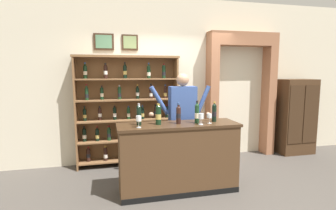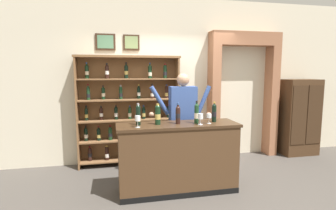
{
  "view_description": "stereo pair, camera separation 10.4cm",
  "coord_description": "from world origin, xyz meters",
  "px_view_note": "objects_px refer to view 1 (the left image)",
  "views": [
    {
      "loc": [
        -1.19,
        -3.61,
        1.77
      ],
      "look_at": [
        -0.24,
        0.34,
        1.25
      ],
      "focal_mm": 28.24,
      "sensor_mm": 36.0,
      "label": 1
    },
    {
      "loc": [
        -1.09,
        -3.64,
        1.77
      ],
      "look_at": [
        -0.24,
        0.34,
        1.25
      ],
      "focal_mm": 28.24,
      "sensor_mm": 36.0,
      "label": 2
    }
  ],
  "objects_px": {
    "wine_glass_spare": "(139,119)",
    "tasting_counter": "(178,158)",
    "tasting_bottle_bianco": "(158,114)",
    "wine_glass_left": "(209,116)",
    "shopkeeper": "(182,113)",
    "tasting_bottle_brunello": "(139,115)",
    "tasting_bottle_riserva": "(214,112)",
    "side_cabinet": "(296,116)",
    "wine_shelf": "(128,109)",
    "wine_glass_right": "(201,117)",
    "tasting_bottle_chianti": "(197,113)",
    "tasting_bottle_vin_santo": "(179,114)"
  },
  "relations": [
    {
      "from": "side_cabinet",
      "to": "tasting_bottle_chianti",
      "type": "height_order",
      "value": "side_cabinet"
    },
    {
      "from": "tasting_bottle_brunello",
      "to": "tasting_bottle_riserva",
      "type": "height_order",
      "value": "tasting_bottle_brunello"
    },
    {
      "from": "tasting_bottle_brunello",
      "to": "wine_glass_spare",
      "type": "xyz_separation_m",
      "value": [
        -0.02,
        -0.16,
        -0.03
      ]
    },
    {
      "from": "tasting_bottle_brunello",
      "to": "side_cabinet",
      "type": "bearing_deg",
      "value": 18.31
    },
    {
      "from": "shopkeeper",
      "to": "tasting_bottle_riserva",
      "type": "relative_size",
      "value": 5.66
    },
    {
      "from": "tasting_bottle_bianco",
      "to": "tasting_bottle_vin_santo",
      "type": "height_order",
      "value": "tasting_bottle_vin_santo"
    },
    {
      "from": "shopkeeper",
      "to": "tasting_bottle_bianco",
      "type": "bearing_deg",
      "value": -135.76
    },
    {
      "from": "tasting_bottle_chianti",
      "to": "wine_glass_left",
      "type": "height_order",
      "value": "tasting_bottle_chianti"
    },
    {
      "from": "shopkeeper",
      "to": "wine_glass_right",
      "type": "relative_size",
      "value": 10.93
    },
    {
      "from": "tasting_bottle_vin_santo",
      "to": "wine_glass_left",
      "type": "height_order",
      "value": "tasting_bottle_vin_santo"
    },
    {
      "from": "tasting_counter",
      "to": "shopkeeper",
      "type": "height_order",
      "value": "shopkeeper"
    },
    {
      "from": "wine_glass_spare",
      "to": "tasting_bottle_vin_santo",
      "type": "bearing_deg",
      "value": 12.23
    },
    {
      "from": "tasting_bottle_vin_santo",
      "to": "tasting_bottle_riserva",
      "type": "height_order",
      "value": "tasting_bottle_riserva"
    },
    {
      "from": "tasting_counter",
      "to": "tasting_bottle_riserva",
      "type": "relative_size",
      "value": 5.76
    },
    {
      "from": "wine_shelf",
      "to": "tasting_bottle_riserva",
      "type": "relative_size",
      "value": 6.69
    },
    {
      "from": "tasting_counter",
      "to": "shopkeeper",
      "type": "bearing_deg",
      "value": 67.33
    },
    {
      "from": "tasting_bottle_bianco",
      "to": "wine_glass_left",
      "type": "bearing_deg",
      "value": -6.85
    },
    {
      "from": "tasting_bottle_brunello",
      "to": "wine_glass_spare",
      "type": "relative_size",
      "value": 1.91
    },
    {
      "from": "wine_glass_left",
      "to": "wine_glass_right",
      "type": "bearing_deg",
      "value": -162.03
    },
    {
      "from": "shopkeeper",
      "to": "wine_glass_left",
      "type": "distance_m",
      "value": 0.62
    },
    {
      "from": "tasting_bottle_bianco",
      "to": "wine_glass_right",
      "type": "bearing_deg",
      "value": -13.04
    },
    {
      "from": "side_cabinet",
      "to": "tasting_bottle_bianco",
      "type": "distance_m",
      "value": 3.49
    },
    {
      "from": "side_cabinet",
      "to": "shopkeeper",
      "type": "relative_size",
      "value": 0.92
    },
    {
      "from": "shopkeeper",
      "to": "tasting_bottle_chianti",
      "type": "bearing_deg",
      "value": -82.59
    },
    {
      "from": "tasting_bottle_vin_santo",
      "to": "wine_glass_right",
      "type": "bearing_deg",
      "value": -23.08
    },
    {
      "from": "tasting_bottle_bianco",
      "to": "wine_glass_left",
      "type": "height_order",
      "value": "tasting_bottle_bianco"
    },
    {
      "from": "tasting_bottle_chianti",
      "to": "wine_glass_spare",
      "type": "bearing_deg",
      "value": -172.59
    },
    {
      "from": "tasting_counter",
      "to": "tasting_bottle_vin_santo",
      "type": "distance_m",
      "value": 0.65
    },
    {
      "from": "wine_glass_right",
      "to": "tasting_bottle_chianti",
      "type": "bearing_deg",
      "value": 100.94
    },
    {
      "from": "tasting_counter",
      "to": "tasting_bottle_bianco",
      "type": "height_order",
      "value": "tasting_bottle_bianco"
    },
    {
      "from": "tasting_bottle_riserva",
      "to": "wine_shelf",
      "type": "bearing_deg",
      "value": 132.16
    },
    {
      "from": "tasting_bottle_vin_santo",
      "to": "wine_glass_spare",
      "type": "bearing_deg",
      "value": -167.77
    },
    {
      "from": "tasting_bottle_riserva",
      "to": "wine_glass_spare",
      "type": "xyz_separation_m",
      "value": [
        -1.16,
        -0.16,
        -0.03
      ]
    },
    {
      "from": "shopkeeper",
      "to": "wine_glass_spare",
      "type": "height_order",
      "value": "shopkeeper"
    },
    {
      "from": "shopkeeper",
      "to": "wine_shelf",
      "type": "bearing_deg",
      "value": 134.62
    },
    {
      "from": "wine_glass_spare",
      "to": "tasting_counter",
      "type": "bearing_deg",
      "value": 12.61
    },
    {
      "from": "tasting_bottle_bianco",
      "to": "tasting_bottle_riserva",
      "type": "relative_size",
      "value": 0.97
    },
    {
      "from": "wine_glass_right",
      "to": "side_cabinet",
      "type": "bearing_deg",
      "value": 26.36
    },
    {
      "from": "tasting_counter",
      "to": "side_cabinet",
      "type": "bearing_deg",
      "value": 21.92
    },
    {
      "from": "side_cabinet",
      "to": "wine_glass_right",
      "type": "distance_m",
      "value": 3.0
    },
    {
      "from": "tasting_counter",
      "to": "wine_glass_left",
      "type": "relative_size",
      "value": 12.43
    },
    {
      "from": "tasting_bottle_bianco",
      "to": "tasting_bottle_vin_santo",
      "type": "relative_size",
      "value": 0.98
    },
    {
      "from": "side_cabinet",
      "to": "wine_glass_spare",
      "type": "relative_size",
      "value": 9.91
    },
    {
      "from": "wine_shelf",
      "to": "tasting_counter",
      "type": "xyz_separation_m",
      "value": [
        0.61,
        -1.33,
        -0.55
      ]
    },
    {
      "from": "shopkeeper",
      "to": "wine_glass_spare",
      "type": "bearing_deg",
      "value": -141.87
    },
    {
      "from": "shopkeeper",
      "to": "wine_glass_right",
      "type": "distance_m",
      "value": 0.63
    },
    {
      "from": "side_cabinet",
      "to": "tasting_bottle_bianco",
      "type": "bearing_deg",
      "value": -159.99
    },
    {
      "from": "tasting_bottle_chianti",
      "to": "tasting_bottle_brunello",
      "type": "bearing_deg",
      "value": 177.02
    },
    {
      "from": "side_cabinet",
      "to": "wine_glass_spare",
      "type": "bearing_deg",
      "value": -159.56
    },
    {
      "from": "tasting_bottle_riserva",
      "to": "tasting_bottle_bianco",
      "type": "bearing_deg",
      "value": -178.73
    }
  ]
}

